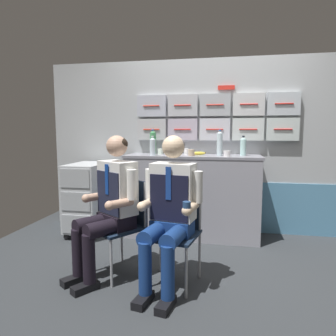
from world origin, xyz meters
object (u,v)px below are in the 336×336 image
object	(u,v)px
crew_member_left	(110,201)
snack_banana	(199,153)
folding_chair_center	(176,221)
service_trolley	(88,196)
crew_member_center	(170,206)
water_bottle_short	(153,146)
coffee_cup_white	(187,151)
folding_chair_left	(125,216)

from	to	relation	value
crew_member_left	snack_banana	bearing A→B (deg)	61.44
snack_banana	folding_chair_center	bearing A→B (deg)	-94.11
service_trolley	crew_member_center	world-z (taller)	crew_member_center
water_bottle_short	coffee_cup_white	bearing A→B (deg)	25.93
crew_member_left	coffee_cup_white	size ratio (longest dim) A/B	16.10
crew_member_center	water_bottle_short	world-z (taller)	crew_member_center
folding_chair_left	crew_member_left	world-z (taller)	crew_member_left
snack_banana	crew_member_left	bearing A→B (deg)	-118.56
service_trolley	folding_chair_left	world-z (taller)	service_trolley
coffee_cup_white	snack_banana	size ratio (longest dim) A/B	0.44
service_trolley	coffee_cup_white	xyz separation A→B (m)	(1.20, 0.18, 0.56)
folding_chair_left	folding_chair_center	size ratio (longest dim) A/B	1.00
service_trolley	folding_chair_center	bearing A→B (deg)	-37.52
crew_member_center	service_trolley	bearing A→B (deg)	137.57
crew_member_center	snack_banana	size ratio (longest dim) A/B	7.14
folding_chair_left	coffee_cup_white	distance (m)	1.26
service_trolley	coffee_cup_white	world-z (taller)	coffee_cup_white
folding_chair_left	snack_banana	distance (m)	1.31
crew_member_center	snack_banana	distance (m)	1.35
service_trolley	folding_chair_left	xyz separation A→B (m)	(0.79, -0.89, 0.04)
folding_chair_center	water_bottle_short	xyz separation A→B (m)	(-0.44, 0.97, 0.59)
folding_chair_left	crew_member_center	size ratio (longest dim) A/B	0.67
crew_member_left	folding_chair_center	distance (m)	0.60
coffee_cup_white	snack_banana	xyz separation A→B (m)	(0.15, -0.01, -0.02)
crew_member_left	snack_banana	xyz separation A→B (m)	(0.65, 1.20, 0.34)
folding_chair_left	crew_member_left	xyz separation A→B (m)	(-0.09, -0.13, 0.16)
crew_member_left	water_bottle_short	distance (m)	1.11
water_bottle_short	folding_chair_center	bearing A→B (deg)	-65.62
folding_chair_center	snack_banana	world-z (taller)	snack_banana
service_trolley	water_bottle_short	bearing A→B (deg)	-0.21
water_bottle_short	snack_banana	bearing A→B (deg)	18.74
folding_chair_center	coffee_cup_white	distance (m)	1.26
water_bottle_short	snack_banana	world-z (taller)	water_bottle_short
crew_member_left	folding_chair_left	bearing A→B (deg)	54.88
folding_chair_left	water_bottle_short	bearing A→B (deg)	87.47
coffee_cup_white	folding_chair_center	bearing A→B (deg)	-86.83
crew_member_left	coffee_cup_white	distance (m)	1.35
coffee_cup_white	snack_banana	bearing A→B (deg)	-2.20
water_bottle_short	service_trolley	bearing A→B (deg)	179.79
folding_chair_center	crew_member_center	xyz separation A→B (m)	(-0.03, -0.16, 0.17)
crew_member_center	folding_chair_left	bearing A→B (deg)	152.37
folding_chair_left	snack_banana	bearing A→B (deg)	62.31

